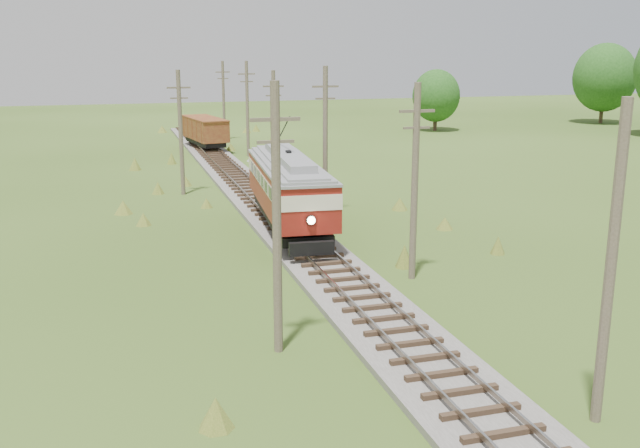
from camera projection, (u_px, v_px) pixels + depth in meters
name	position (u px, v px, depth m)	size (l,w,h in m)	color
railbed_main	(264.00, 205.00, 45.71)	(3.60, 96.00, 0.57)	#605B54
streetcar	(289.00, 185.00, 38.87)	(4.10, 13.15, 5.96)	black
gondola	(205.00, 130.00, 71.55)	(3.90, 8.54, 2.73)	black
gravel_pile	(264.00, 155.00, 65.01)	(3.01, 3.19, 1.09)	gray
utility_pole_r_1	(611.00, 268.00, 18.55)	(0.30, 0.30, 8.80)	brown
utility_pole_r_2	(415.00, 181.00, 30.71)	(1.60, 0.30, 8.60)	brown
utility_pole_r_3	(325.00, 140.00, 42.74)	(1.60, 0.30, 9.00)	brown
utility_pole_r_4	(274.00, 124.00, 54.87)	(1.60, 0.30, 8.40)	brown
utility_pole_r_5	(247.00, 108.00, 67.02)	(1.60, 0.30, 8.90)	brown
utility_pole_r_6	(224.00, 100.00, 79.10)	(1.60, 0.30, 8.70)	brown
utility_pole_l_a	(277.00, 218.00, 23.01)	(1.60, 0.30, 9.00)	brown
utility_pole_l_b	(181.00, 132.00, 49.06)	(1.60, 0.30, 8.60)	brown
tree_right_5	(605.00, 78.00, 96.93)	(8.40, 8.40, 10.82)	#38281C
tree_mid_b	(436.00, 96.00, 88.37)	(5.88, 5.88, 7.57)	#38281C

